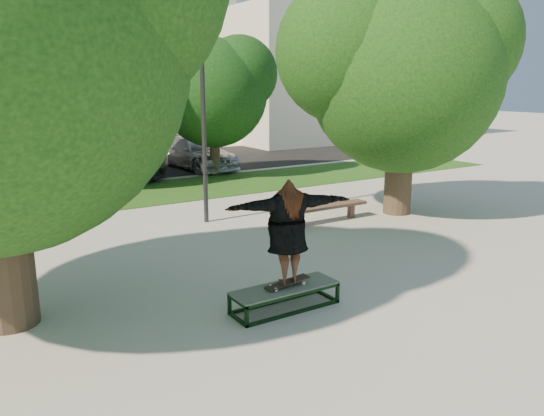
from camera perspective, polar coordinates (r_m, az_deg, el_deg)
ground at (r=9.60m, az=0.53°, el=-8.71°), size 120.00×120.00×0.00m
grass_strip at (r=18.30m, az=-13.14°, el=1.60°), size 30.00×4.00×0.02m
asphalt_strip at (r=24.23m, az=-20.55°, el=3.88°), size 40.00×8.00×0.01m
tree_right at (r=15.09m, az=13.60°, el=14.80°), size 6.24×5.33×6.51m
bg_tree_mid at (r=19.92m, az=-22.13°, el=13.52°), size 5.76×4.92×6.24m
bg_tree_right at (r=21.18m, az=-6.59°, el=12.88°), size 5.04×4.31×5.43m
lamppost at (r=13.78m, az=-7.43°, el=11.30°), size 0.25×0.15×6.11m
side_building at (r=37.29m, az=5.54°, el=13.79°), size 15.00×10.00×8.00m
grind_box at (r=8.76m, az=1.39°, el=-9.60°), size 1.80×0.60×0.38m
skater_rig at (r=8.41m, az=1.69°, el=-2.56°), size 2.15×0.98×1.77m
bench at (r=14.01m, az=5.19°, el=-0.09°), size 2.92×0.40×0.45m
car_grey at (r=21.99m, az=-17.04°, el=5.40°), size 3.37×6.12×1.62m
car_silver_b at (r=23.20m, az=-8.04°, el=5.88°), size 2.34×4.80×1.35m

